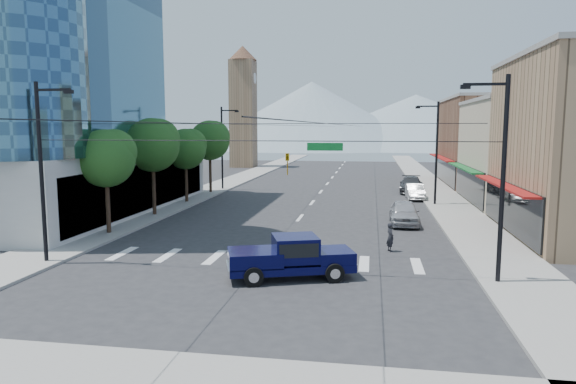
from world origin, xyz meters
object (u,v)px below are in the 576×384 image
Objects in this scene: parked_car_near at (404,213)px; parked_car_mid at (415,192)px; pickup_truck at (290,256)px; parked_car_far at (411,185)px; pedestrian at (390,237)px.

parked_car_mid is at bearing 82.33° from parked_car_near.
parked_car_near is (5.88, 14.12, -0.18)m from pickup_truck.
parked_car_far is at bearing 58.07° from pickup_truck.
parked_car_near is at bearing 48.79° from pickup_truck.
parked_car_far reaches higher than parked_car_mid.
pedestrian is at bearing 33.04° from pickup_truck.
parked_car_near is at bearing -32.50° from pedestrian.
parked_car_far is (3.04, 26.56, 0.02)m from pedestrian.
parked_car_near is at bearing -99.22° from parked_car_mid.
pedestrian reaches higher than parked_car_mid.
parked_car_near is 13.31m from parked_car_mid.
parked_car_far is (1.80, 18.30, -0.01)m from parked_car_near.
pedestrian is at bearing -98.42° from parked_car_near.
pedestrian is (4.64, 5.87, -0.21)m from pickup_truck.
pickup_truck is 15.30m from parked_car_near.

